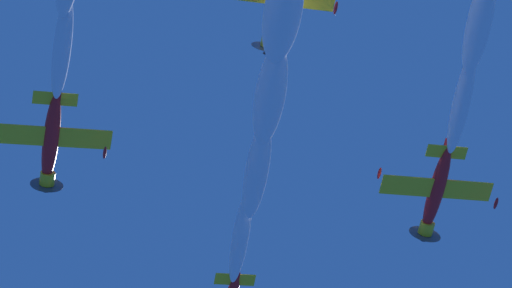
# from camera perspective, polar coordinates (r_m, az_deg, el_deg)

# --- Properties ---
(airplane_left_wingman) EXTENTS (7.98, 7.99, 3.60)m
(airplane_left_wingman) POSITION_cam_1_polar(r_m,az_deg,el_deg) (74.41, -11.91, 0.13)
(airplane_left_wingman) COLOR red
(airplane_right_wingman) EXTENTS (8.09, 7.97, 3.30)m
(airplane_right_wingman) POSITION_cam_1_polar(r_m,az_deg,el_deg) (75.89, 10.47, -2.83)
(airplane_right_wingman) COLOR red
(airplane_slot_tail) EXTENTS (8.05, 7.97, 3.30)m
(airplane_slot_tail) POSITION_cam_1_polar(r_m,az_deg,el_deg) (72.73, 1.18, 8.39)
(airplane_slot_tail) COLOR red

